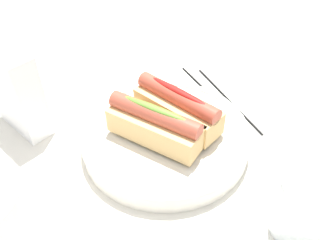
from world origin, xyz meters
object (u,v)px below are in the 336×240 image
water_glass (301,209)px  napkin_box (16,91)px  chopstick_near (211,95)px  serving_bowl (168,137)px  hotdog_front (178,107)px  hotdog_back (157,126)px  chopstick_far (228,99)px

water_glass → napkin_box: size_ratio=0.60×
chopstick_near → serving_bowl: bearing=119.1°
hotdog_front → hotdog_back: 0.06m
serving_bowl → napkin_box: size_ratio=1.83×
hotdog_front → napkin_box: bearing=33.9°
water_glass → napkin_box: bearing=13.8°
napkin_box → hotdog_front: bearing=-143.5°
serving_bowl → hotdog_back: bearing=93.8°
hotdog_back → napkin_box: (0.23, 0.09, 0.01)m
hotdog_back → hotdog_front: bearing=-86.2°
chopstick_far → water_glass: bearing=165.4°
hotdog_front → chopstick_near: hotdog_front is taller
hotdog_back → napkin_box: size_ratio=1.04×
water_glass → chopstick_far: water_glass is taller
hotdog_front → serving_bowl: bearing=93.8°
hotdog_back → chopstick_near: hotdog_back is taller
napkin_box → serving_bowl: bearing=-148.9°
serving_bowl → napkin_box: bearing=28.5°
chopstick_near → chopstick_far: (-0.03, -0.01, 0.00)m
hotdog_back → chopstick_near: (0.02, -0.18, -0.06)m
water_glass → chopstick_near: 0.30m
serving_bowl → hotdog_front: (0.00, -0.03, 0.04)m
water_glass → chopstick_far: (0.22, -0.18, -0.04)m
chopstick_near → chopstick_far: same height
serving_bowl → chopstick_far: serving_bowl is taller
serving_bowl → water_glass: (-0.23, 0.01, 0.02)m
water_glass → chopstick_near: size_ratio=0.41×
hotdog_front → hotdog_back: bearing=93.8°
chopstick_far → serving_bowl: bearing=111.1°
serving_bowl → chopstick_far: 0.17m
hotdog_back → chopstick_near: 0.19m
serving_bowl → water_glass: size_ratio=3.04×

